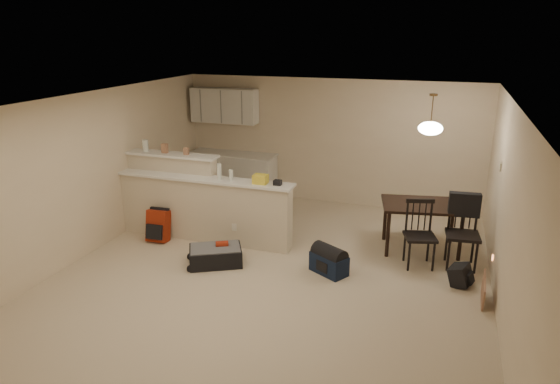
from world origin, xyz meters
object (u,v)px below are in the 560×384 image
at_px(dining_chair_near, 420,235).
at_px(suitcase, 216,256).
at_px(red_backpack, 158,226).
at_px(dining_chair_far, 463,233).
at_px(black_daypack, 460,275).
at_px(dining_table, 423,209).
at_px(pendant_lamp, 430,128).
at_px(navy_duffel, 329,264).

height_order(dining_chair_near, suitcase, dining_chair_near).
bearing_deg(red_backpack, dining_chair_far, 4.19).
xyz_separation_m(dining_chair_near, red_backpack, (-4.20, -0.41, -0.24)).
xyz_separation_m(dining_chair_far, suitcase, (-3.50, -1.09, -0.41)).
bearing_deg(dining_chair_near, red_backpack, 169.18).
distance_m(dining_chair_near, suitcase, 3.07).
bearing_deg(dining_chair_far, red_backpack, -178.70).
bearing_deg(black_daypack, dining_table, 49.24).
distance_m(dining_table, pendant_lamp, 1.30).
bearing_deg(navy_duffel, red_backpack, -154.41).
distance_m(dining_table, suitcase, 3.32).
distance_m(red_backpack, black_daypack, 4.80).
xyz_separation_m(suitcase, navy_duffel, (1.69, 0.26, 0.02)).
distance_m(pendant_lamp, navy_duffel, 2.54).
bearing_deg(dining_chair_far, black_daypack, -95.29).
bearing_deg(red_backpack, dining_chair_near, 2.84).
relative_size(dining_table, black_daypack, 4.35).
xyz_separation_m(dining_chair_near, suitcase, (-2.91, -0.92, -0.37)).
height_order(dining_chair_near, navy_duffel, dining_chair_near).
relative_size(dining_table, suitcase, 1.80).
bearing_deg(dining_table, black_daypack, -70.16).
bearing_deg(red_backpack, navy_duffel, -7.43).
height_order(dining_chair_far, black_daypack, dining_chair_far).
relative_size(suitcase, red_backpack, 1.46).
distance_m(suitcase, navy_duffel, 1.71).
xyz_separation_m(dining_chair_far, black_daypack, (0.00, -0.58, -0.40)).
height_order(dining_chair_far, red_backpack, dining_chair_far).
distance_m(red_backpack, navy_duffel, 3.00).
bearing_deg(pendant_lamp, dining_chair_near, -88.30).
bearing_deg(dining_table, dining_chair_far, -47.07).
bearing_deg(suitcase, pendant_lamp, -0.29).
xyz_separation_m(dining_table, dining_chair_near, (0.02, -0.62, -0.19)).
bearing_deg(pendant_lamp, dining_chair_far, -35.98).
distance_m(dining_chair_near, dining_chair_far, 0.62).
height_order(suitcase, navy_duffel, navy_duffel).
distance_m(suitcase, red_backpack, 1.40).
xyz_separation_m(pendant_lamp, navy_duffel, (-1.20, -1.27, -1.84)).
bearing_deg(red_backpack, dining_table, 11.05).
distance_m(dining_chair_near, navy_duffel, 1.42).
xyz_separation_m(red_backpack, navy_duffel, (2.99, -0.25, -0.12)).
relative_size(dining_chair_near, red_backpack, 1.90).
bearing_deg(dining_table, navy_duffel, -144.31).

